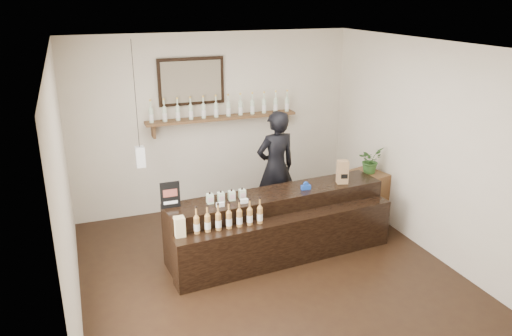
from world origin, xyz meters
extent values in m
plane|color=black|center=(0.00, 0.00, 0.00)|extent=(5.00, 5.00, 0.00)
plane|color=beige|center=(0.00, 2.50, 1.40)|extent=(4.50, 0.00, 4.50)
plane|color=beige|center=(0.00, -2.50, 1.40)|extent=(4.50, 0.00, 4.50)
plane|color=beige|center=(-2.25, 0.00, 1.40)|extent=(0.00, 5.00, 5.00)
plane|color=beige|center=(2.25, 0.00, 1.40)|extent=(0.00, 5.00, 5.00)
plane|color=white|center=(0.00, 0.00, 2.80)|extent=(5.00, 5.00, 0.00)
cube|color=brown|center=(0.10, 2.37, 1.50)|extent=(2.40, 0.25, 0.04)
cube|color=brown|center=(-0.98, 2.40, 1.38)|extent=(0.04, 0.20, 0.20)
cube|color=brown|center=(1.18, 2.40, 1.38)|extent=(0.04, 0.20, 0.20)
cube|color=black|center=(-0.35, 2.47, 2.08)|extent=(1.02, 0.04, 0.72)
cube|color=#4E4532|center=(-0.35, 2.44, 2.08)|extent=(0.92, 0.01, 0.62)
cube|color=white|center=(-1.30, 1.60, 1.25)|extent=(0.12, 0.12, 0.28)
cylinder|color=black|center=(-1.30, 1.60, 2.09)|extent=(0.01, 0.01, 1.41)
cylinder|color=beige|center=(-1.00, 2.37, 1.62)|extent=(0.07, 0.07, 0.20)
cone|color=beige|center=(-1.00, 2.37, 1.75)|extent=(0.07, 0.07, 0.05)
cylinder|color=beige|center=(-1.00, 2.37, 1.81)|extent=(0.02, 0.02, 0.07)
cylinder|color=gold|center=(-1.00, 2.37, 1.86)|extent=(0.03, 0.03, 0.02)
cylinder|color=white|center=(-1.00, 2.37, 1.60)|extent=(0.07, 0.07, 0.09)
cylinder|color=beige|center=(-0.80, 2.37, 1.62)|extent=(0.07, 0.07, 0.20)
cone|color=beige|center=(-0.80, 2.37, 1.75)|extent=(0.07, 0.07, 0.05)
cylinder|color=beige|center=(-0.80, 2.37, 1.81)|extent=(0.02, 0.02, 0.07)
cylinder|color=gold|center=(-0.80, 2.37, 1.86)|extent=(0.03, 0.03, 0.02)
cylinder|color=white|center=(-0.80, 2.37, 1.60)|extent=(0.07, 0.07, 0.09)
cylinder|color=beige|center=(-0.60, 2.37, 1.62)|extent=(0.07, 0.07, 0.20)
cone|color=beige|center=(-0.60, 2.37, 1.75)|extent=(0.07, 0.07, 0.05)
cylinder|color=beige|center=(-0.60, 2.37, 1.81)|extent=(0.02, 0.02, 0.07)
cylinder|color=gold|center=(-0.60, 2.37, 1.86)|extent=(0.03, 0.03, 0.02)
cylinder|color=white|center=(-0.60, 2.37, 1.60)|extent=(0.07, 0.07, 0.09)
cylinder|color=beige|center=(-0.40, 2.37, 1.62)|extent=(0.07, 0.07, 0.20)
cone|color=beige|center=(-0.40, 2.37, 1.75)|extent=(0.07, 0.07, 0.05)
cylinder|color=beige|center=(-0.40, 2.37, 1.81)|extent=(0.02, 0.02, 0.07)
cylinder|color=gold|center=(-0.40, 2.37, 1.86)|extent=(0.03, 0.03, 0.02)
cylinder|color=white|center=(-0.40, 2.37, 1.60)|extent=(0.07, 0.07, 0.09)
cylinder|color=beige|center=(-0.20, 2.37, 1.62)|extent=(0.07, 0.07, 0.20)
cone|color=beige|center=(-0.20, 2.37, 1.75)|extent=(0.07, 0.07, 0.05)
cylinder|color=beige|center=(-0.20, 2.37, 1.81)|extent=(0.02, 0.02, 0.07)
cylinder|color=gold|center=(-0.20, 2.37, 1.86)|extent=(0.03, 0.03, 0.02)
cylinder|color=white|center=(-0.20, 2.37, 1.60)|extent=(0.07, 0.07, 0.09)
cylinder|color=beige|center=(0.00, 2.37, 1.62)|extent=(0.07, 0.07, 0.20)
cone|color=beige|center=(0.00, 2.37, 1.75)|extent=(0.07, 0.07, 0.05)
cylinder|color=beige|center=(0.00, 2.37, 1.81)|extent=(0.02, 0.02, 0.07)
cylinder|color=gold|center=(0.00, 2.37, 1.86)|extent=(0.03, 0.03, 0.02)
cylinder|color=white|center=(0.00, 2.37, 1.60)|extent=(0.07, 0.07, 0.09)
cylinder|color=beige|center=(0.20, 2.37, 1.62)|extent=(0.07, 0.07, 0.20)
cone|color=beige|center=(0.20, 2.37, 1.75)|extent=(0.07, 0.07, 0.05)
cylinder|color=beige|center=(0.20, 2.37, 1.81)|extent=(0.02, 0.02, 0.07)
cylinder|color=gold|center=(0.20, 2.37, 1.86)|extent=(0.03, 0.03, 0.02)
cylinder|color=white|center=(0.20, 2.37, 1.60)|extent=(0.07, 0.07, 0.09)
cylinder|color=beige|center=(0.40, 2.37, 1.62)|extent=(0.07, 0.07, 0.20)
cone|color=beige|center=(0.40, 2.37, 1.75)|extent=(0.07, 0.07, 0.05)
cylinder|color=beige|center=(0.40, 2.37, 1.81)|extent=(0.02, 0.02, 0.07)
cylinder|color=gold|center=(0.40, 2.37, 1.86)|extent=(0.03, 0.03, 0.02)
cylinder|color=white|center=(0.40, 2.37, 1.60)|extent=(0.07, 0.07, 0.09)
cylinder|color=beige|center=(0.60, 2.37, 1.62)|extent=(0.07, 0.07, 0.20)
cone|color=beige|center=(0.60, 2.37, 1.75)|extent=(0.07, 0.07, 0.05)
cylinder|color=beige|center=(0.60, 2.37, 1.81)|extent=(0.02, 0.02, 0.07)
cylinder|color=gold|center=(0.60, 2.37, 1.86)|extent=(0.03, 0.03, 0.02)
cylinder|color=white|center=(0.60, 2.37, 1.60)|extent=(0.07, 0.07, 0.09)
cylinder|color=beige|center=(0.80, 2.37, 1.62)|extent=(0.07, 0.07, 0.20)
cone|color=beige|center=(0.80, 2.37, 1.75)|extent=(0.07, 0.07, 0.05)
cylinder|color=beige|center=(0.80, 2.37, 1.81)|extent=(0.02, 0.02, 0.07)
cylinder|color=gold|center=(0.80, 2.37, 1.86)|extent=(0.03, 0.03, 0.02)
cylinder|color=white|center=(0.80, 2.37, 1.60)|extent=(0.07, 0.07, 0.09)
cylinder|color=beige|center=(1.00, 2.37, 1.62)|extent=(0.07, 0.07, 0.20)
cone|color=beige|center=(1.00, 2.37, 1.75)|extent=(0.07, 0.07, 0.05)
cylinder|color=beige|center=(1.00, 2.37, 1.81)|extent=(0.02, 0.02, 0.07)
cylinder|color=gold|center=(1.00, 2.37, 1.86)|extent=(0.03, 0.03, 0.02)
cylinder|color=white|center=(1.00, 2.37, 1.60)|extent=(0.07, 0.07, 0.09)
cylinder|color=beige|center=(1.20, 2.37, 1.62)|extent=(0.07, 0.07, 0.20)
cone|color=beige|center=(1.20, 2.37, 1.75)|extent=(0.07, 0.07, 0.05)
cylinder|color=beige|center=(1.20, 2.37, 1.81)|extent=(0.02, 0.02, 0.07)
cylinder|color=gold|center=(1.20, 2.37, 1.86)|extent=(0.03, 0.03, 0.02)
cylinder|color=white|center=(1.20, 2.37, 1.60)|extent=(0.07, 0.07, 0.09)
cube|color=black|center=(0.34, 0.70, 0.42)|extent=(3.06, 0.77, 0.85)
cube|color=black|center=(0.34, 0.30, 0.32)|extent=(3.04, 0.51, 0.64)
cube|color=white|center=(-0.51, 0.50, 0.87)|extent=(0.10, 0.04, 0.05)
cube|color=white|center=(-0.20, 0.50, 0.87)|extent=(0.10, 0.04, 0.05)
cube|color=#D5BC82|center=(-1.07, 0.30, 0.70)|extent=(0.12, 0.12, 0.12)
cube|color=#D5BC82|center=(-1.07, 0.30, 0.82)|extent=(0.12, 0.12, 0.12)
cube|color=beige|center=(-0.60, 0.66, 0.90)|extent=(0.08, 0.08, 0.13)
cube|color=#CEA0A6|center=(-0.60, 0.62, 0.90)|extent=(0.07, 0.00, 0.06)
cylinder|color=black|center=(-0.60, 0.66, 0.98)|extent=(0.02, 0.02, 0.03)
cube|color=beige|center=(-0.46, 0.66, 0.90)|extent=(0.08, 0.08, 0.13)
cube|color=#CEA0A6|center=(-0.46, 0.62, 0.90)|extent=(0.07, 0.00, 0.06)
cylinder|color=black|center=(-0.46, 0.66, 0.98)|extent=(0.02, 0.02, 0.03)
cube|color=beige|center=(-0.31, 0.66, 0.90)|extent=(0.08, 0.08, 0.13)
cube|color=#CEA0A6|center=(-0.31, 0.62, 0.90)|extent=(0.07, 0.00, 0.06)
cylinder|color=black|center=(-0.31, 0.66, 0.98)|extent=(0.02, 0.02, 0.03)
cube|color=beige|center=(-0.17, 0.66, 0.90)|extent=(0.08, 0.08, 0.13)
cube|color=#CEA0A6|center=(-0.17, 0.62, 0.90)|extent=(0.07, 0.00, 0.06)
cylinder|color=black|center=(-0.17, 0.66, 0.98)|extent=(0.02, 0.02, 0.03)
cylinder|color=#A97539|center=(-0.87, 0.30, 0.74)|extent=(0.07, 0.07, 0.20)
cone|color=#A97539|center=(-0.87, 0.30, 0.87)|extent=(0.07, 0.07, 0.05)
cylinder|color=#A97539|center=(-0.87, 0.30, 0.93)|extent=(0.02, 0.02, 0.07)
cylinder|color=black|center=(-0.87, 0.30, 0.98)|extent=(0.03, 0.03, 0.02)
cylinder|color=white|center=(-0.87, 0.30, 0.72)|extent=(0.07, 0.07, 0.09)
cylinder|color=#A97539|center=(-0.73, 0.30, 0.74)|extent=(0.07, 0.07, 0.20)
cone|color=#A97539|center=(-0.73, 0.30, 0.87)|extent=(0.07, 0.07, 0.05)
cylinder|color=#A97539|center=(-0.73, 0.30, 0.93)|extent=(0.02, 0.02, 0.07)
cylinder|color=black|center=(-0.73, 0.30, 0.98)|extent=(0.03, 0.03, 0.02)
cylinder|color=white|center=(-0.73, 0.30, 0.72)|extent=(0.07, 0.07, 0.09)
cylinder|color=#A97539|center=(-0.60, 0.30, 0.74)|extent=(0.07, 0.07, 0.20)
cone|color=#A97539|center=(-0.60, 0.30, 0.87)|extent=(0.07, 0.07, 0.05)
cylinder|color=#A97539|center=(-0.60, 0.30, 0.93)|extent=(0.02, 0.02, 0.07)
cylinder|color=black|center=(-0.60, 0.30, 0.98)|extent=(0.03, 0.03, 0.02)
cylinder|color=white|center=(-0.60, 0.30, 0.72)|extent=(0.07, 0.07, 0.09)
cylinder|color=#A97539|center=(-0.46, 0.30, 0.74)|extent=(0.07, 0.07, 0.20)
cone|color=#A97539|center=(-0.46, 0.30, 0.87)|extent=(0.07, 0.07, 0.05)
cylinder|color=#A97539|center=(-0.46, 0.30, 0.93)|extent=(0.02, 0.02, 0.07)
cylinder|color=black|center=(-0.46, 0.30, 0.98)|extent=(0.03, 0.03, 0.02)
cylinder|color=white|center=(-0.46, 0.30, 0.72)|extent=(0.07, 0.07, 0.09)
cylinder|color=#A97539|center=(-0.33, 0.30, 0.74)|extent=(0.07, 0.07, 0.20)
cone|color=#A97539|center=(-0.33, 0.30, 0.87)|extent=(0.07, 0.07, 0.05)
cylinder|color=#A97539|center=(-0.33, 0.30, 0.93)|extent=(0.02, 0.02, 0.07)
cylinder|color=black|center=(-0.33, 0.30, 0.98)|extent=(0.03, 0.03, 0.02)
cylinder|color=white|center=(-0.33, 0.30, 0.72)|extent=(0.07, 0.07, 0.09)
cylinder|color=#A97539|center=(-0.20, 0.30, 0.74)|extent=(0.07, 0.07, 0.20)
cone|color=#A97539|center=(-0.20, 0.30, 0.87)|extent=(0.07, 0.07, 0.05)
cylinder|color=#A97539|center=(-0.20, 0.30, 0.93)|extent=(0.02, 0.02, 0.07)
cylinder|color=black|center=(-0.20, 0.30, 0.98)|extent=(0.03, 0.03, 0.02)
cylinder|color=white|center=(-0.20, 0.30, 0.72)|extent=(0.07, 0.07, 0.09)
cylinder|color=#A97539|center=(-0.06, 0.30, 0.74)|extent=(0.07, 0.07, 0.20)
cone|color=#A97539|center=(-0.06, 0.30, 0.87)|extent=(0.07, 0.07, 0.05)
cylinder|color=#A97539|center=(-0.06, 0.30, 0.93)|extent=(0.02, 0.02, 0.07)
cylinder|color=black|center=(-0.06, 0.30, 0.98)|extent=(0.03, 0.03, 0.02)
cylinder|color=white|center=(-0.06, 0.30, 0.72)|extent=(0.07, 0.07, 0.09)
cube|color=black|center=(-1.09, 0.69, 1.01)|extent=(0.24, 0.02, 0.34)
cube|color=brown|center=(-1.09, 0.68, 1.04)|extent=(0.17, 0.00, 0.10)
cube|color=white|center=(-1.09, 0.68, 0.92)|extent=(0.17, 0.00, 0.04)
cube|color=#9B704B|center=(1.31, 0.69, 1.01)|extent=(0.17, 0.15, 0.33)
cube|color=black|center=(1.31, 0.63, 0.96)|extent=(0.09, 0.03, 0.07)
cube|color=#1841A9|center=(0.73, 0.65, 0.88)|extent=(0.13, 0.06, 0.06)
cylinder|color=#1841A9|center=(0.73, 0.65, 0.92)|extent=(0.07, 0.03, 0.07)
cube|color=brown|center=(2.00, 1.07, 0.39)|extent=(0.52, 0.62, 0.79)
imported|color=#325D25|center=(2.00, 1.07, 0.98)|extent=(0.45, 0.42, 0.40)
imported|color=black|center=(0.67, 1.55, 0.98)|extent=(0.77, 0.56, 1.97)
camera|label=1|loc=(-2.08, -4.95, 3.33)|focal=35.00mm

